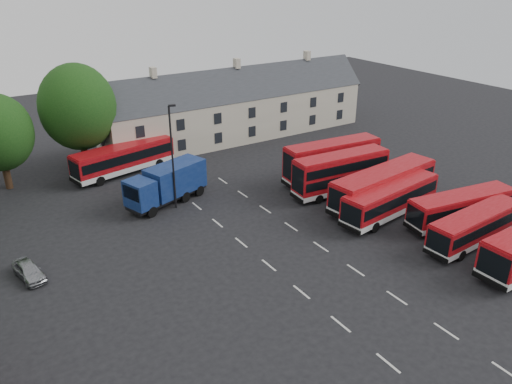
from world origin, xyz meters
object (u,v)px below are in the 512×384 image
bus_dd_south (341,171)px  box_truck (167,183)px  silver_car (29,271)px  lamppost (173,155)px

bus_dd_south → box_truck: bus_dd_south is taller
bus_dd_south → box_truck: bearing=159.0°
silver_car → box_truck: bearing=14.3°
box_truck → lamppost: size_ratio=0.88×
silver_car → lamppost: (13.62, 4.93, 4.56)m
lamppost → bus_dd_south: bearing=-20.9°
bus_dd_south → lamppost: lamppost is taller
bus_dd_south → silver_car: bearing=-177.3°
lamppost → silver_car: bearing=-160.1°
silver_car → lamppost: size_ratio=0.37×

